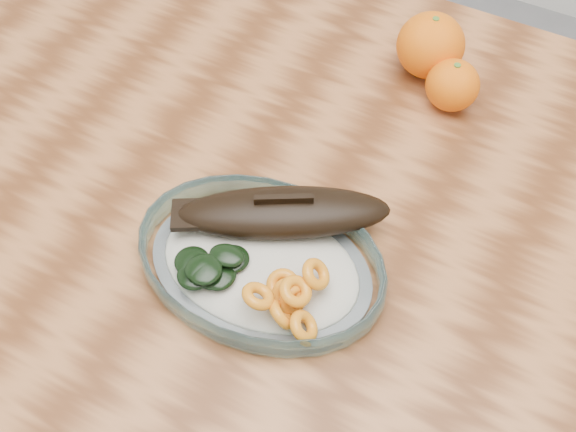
{
  "coord_description": "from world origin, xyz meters",
  "views": [
    {
      "loc": [
        0.18,
        -0.44,
        1.38
      ],
      "look_at": [
        -0.02,
        -0.04,
        0.77
      ],
      "focal_mm": 45.0,
      "sensor_mm": 36.0,
      "label": 1
    }
  ],
  "objects_px": {
    "orange_left": "(431,45)",
    "orange_right": "(452,85)",
    "dining_table": "(320,255)",
    "plated_meal": "(262,258)"
  },
  "relations": [
    {
      "from": "orange_left",
      "to": "orange_right",
      "type": "distance_m",
      "value": 0.06
    },
    {
      "from": "orange_right",
      "to": "dining_table",
      "type": "bearing_deg",
      "value": -107.72
    },
    {
      "from": "dining_table",
      "to": "plated_meal",
      "type": "distance_m",
      "value": 0.16
    },
    {
      "from": "orange_left",
      "to": "orange_right",
      "type": "relative_size",
      "value": 1.3
    },
    {
      "from": "plated_meal",
      "to": "orange_right",
      "type": "xyz_separation_m",
      "value": [
        0.09,
        0.31,
        0.01
      ]
    },
    {
      "from": "dining_table",
      "to": "orange_right",
      "type": "bearing_deg",
      "value": 72.28
    },
    {
      "from": "dining_table",
      "to": "orange_left",
      "type": "height_order",
      "value": "orange_left"
    },
    {
      "from": "plated_meal",
      "to": "orange_right",
      "type": "height_order",
      "value": "plated_meal"
    },
    {
      "from": "plated_meal",
      "to": "orange_left",
      "type": "distance_m",
      "value": 0.36
    },
    {
      "from": "dining_table",
      "to": "orange_right",
      "type": "distance_m",
      "value": 0.26
    }
  ]
}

